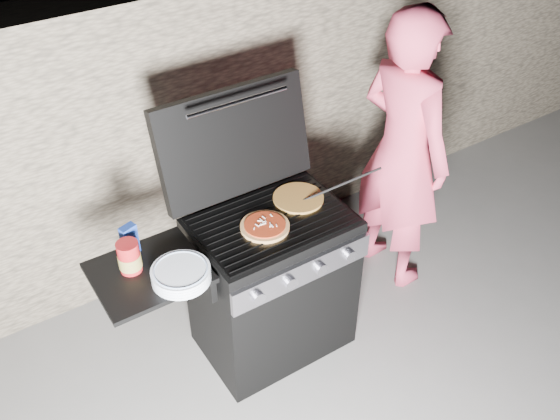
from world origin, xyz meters
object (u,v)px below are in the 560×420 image
pizza_topped (265,226)px  person (402,153)px  gas_grill (233,302)px  sauce_jar (129,257)px

pizza_topped → person: bearing=9.0°
gas_grill → pizza_topped: (0.19, -0.04, 0.47)m
pizza_topped → person: 1.07m
gas_grill → pizza_topped: pizza_topped is taller
sauce_jar → person: 1.72m
gas_grill → sauce_jar: bearing=174.2°
pizza_topped → gas_grill: bearing=168.5°
person → gas_grill: bearing=91.6°
gas_grill → person: (1.24, 0.13, 0.44)m
person → sauce_jar: bearing=88.4°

